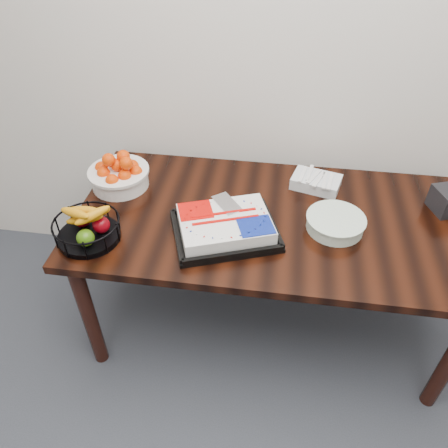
# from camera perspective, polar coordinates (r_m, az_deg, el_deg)

# --- Properties ---
(table) EXTENTS (1.80, 0.90, 0.75)m
(table) POSITION_cam_1_polar(r_m,az_deg,el_deg) (2.06, 6.26, -0.91)
(table) COLOR black
(table) RESTS_ON ground
(cake_tray) EXTENTS (0.53, 0.47, 0.09)m
(cake_tray) POSITION_cam_1_polar(r_m,az_deg,el_deg) (1.88, 0.14, -0.30)
(cake_tray) COLOR black
(cake_tray) RESTS_ON table
(tangerine_bowl) EXTENTS (0.30, 0.30, 0.19)m
(tangerine_bowl) POSITION_cam_1_polar(r_m,az_deg,el_deg) (2.20, -13.61, 6.66)
(tangerine_bowl) COLOR white
(tangerine_bowl) RESTS_ON table
(fruit_basket) EXTENTS (0.28, 0.28, 0.15)m
(fruit_basket) POSITION_cam_1_polar(r_m,az_deg,el_deg) (1.93, -17.46, -0.46)
(fruit_basket) COLOR black
(fruit_basket) RESTS_ON table
(plate_stack) EXTENTS (0.26, 0.26, 0.06)m
(plate_stack) POSITION_cam_1_polar(r_m,az_deg,el_deg) (1.97, 14.33, 0.12)
(plate_stack) COLOR white
(plate_stack) RESTS_ON table
(fork_bag) EXTENTS (0.26, 0.20, 0.07)m
(fork_bag) POSITION_cam_1_polar(r_m,az_deg,el_deg) (2.20, 11.95, 5.46)
(fork_bag) COLOR silver
(fork_bag) RESTS_ON table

